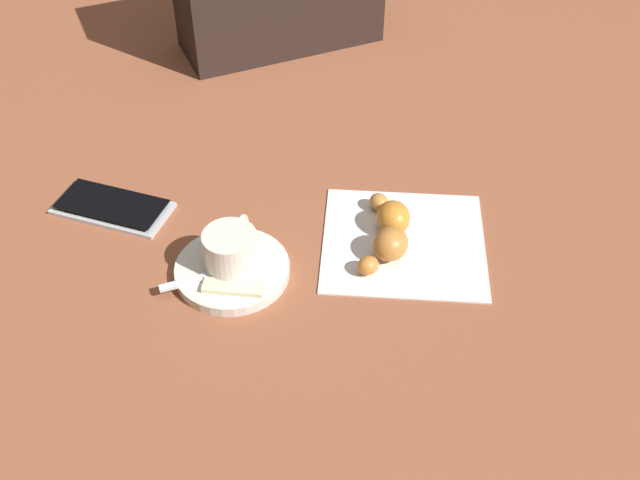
% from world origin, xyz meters
% --- Properties ---
extents(ground_plane, '(1.80, 1.80, 0.00)m').
position_xyz_m(ground_plane, '(0.00, 0.00, 0.00)').
color(ground_plane, brown).
extents(saucer, '(0.13, 0.13, 0.01)m').
position_xyz_m(saucer, '(-0.09, -0.01, 0.01)').
color(saucer, silver).
rests_on(saucer, ground).
extents(espresso_cup, '(0.06, 0.08, 0.05)m').
position_xyz_m(espresso_cup, '(-0.08, -0.00, 0.04)').
color(espresso_cup, silver).
rests_on(espresso_cup, saucer).
extents(teaspoon, '(0.13, 0.04, 0.01)m').
position_xyz_m(teaspoon, '(-0.08, -0.01, 0.01)').
color(teaspoon, silver).
rests_on(teaspoon, saucer).
extents(sugar_packet, '(0.07, 0.03, 0.01)m').
position_xyz_m(sugar_packet, '(-0.09, -0.04, 0.01)').
color(sugar_packet, beige).
rests_on(sugar_packet, saucer).
extents(napkin, '(0.21, 0.21, 0.00)m').
position_xyz_m(napkin, '(0.11, 0.02, 0.00)').
color(napkin, silver).
rests_on(napkin, ground).
extents(croissant, '(0.08, 0.13, 0.04)m').
position_xyz_m(croissant, '(0.09, 0.02, 0.02)').
color(croissant, '#BE742F').
rests_on(croissant, napkin).
extents(cell_phone, '(0.15, 0.12, 0.01)m').
position_xyz_m(cell_phone, '(-0.23, 0.12, 0.01)').
color(cell_phone, '#B6B8BD').
rests_on(cell_phone, ground).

